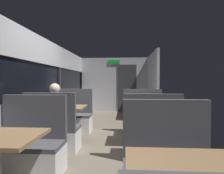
{
  "coord_description": "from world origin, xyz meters",
  "views": [
    {
      "loc": [
        0.43,
        -3.95,
        1.31
      ],
      "look_at": [
        0.0,
        2.77,
        1.09
      ],
      "focal_mm": 30.42,
      "sensor_mm": 36.0,
      "label": 1
    }
  ],
  "objects_px": {
    "dining_table_mid_window": "(65,111)",
    "dining_table_rear_aisle": "(146,113)",
    "bench_near_window_facing_entry": "(30,150)",
    "seated_passenger": "(54,121)",
    "coffee_cup_primary": "(143,106)",
    "bench_rear_aisle_facing_end": "(151,138)",
    "bench_mid_window_facing_entry": "(73,118)",
    "bench_mid_window_facing_end": "(53,133)",
    "bench_rear_aisle_facing_entry": "(143,121)"
  },
  "relations": [
    {
      "from": "dining_table_mid_window",
      "to": "dining_table_rear_aisle",
      "type": "relative_size",
      "value": 1.0
    },
    {
      "from": "bench_near_window_facing_entry",
      "to": "dining_table_rear_aisle",
      "type": "xyz_separation_m",
      "value": [
        1.79,
        1.37,
        0.31
      ]
    },
    {
      "from": "seated_passenger",
      "to": "coffee_cup_primary",
      "type": "height_order",
      "value": "seated_passenger"
    },
    {
      "from": "dining_table_rear_aisle",
      "to": "bench_rear_aisle_facing_end",
      "type": "xyz_separation_m",
      "value": [
        0.0,
        -0.7,
        -0.31
      ]
    },
    {
      "from": "bench_rear_aisle_facing_end",
      "to": "dining_table_mid_window",
      "type": "bearing_deg",
      "value": 153.32
    },
    {
      "from": "dining_table_mid_window",
      "to": "bench_mid_window_facing_entry",
      "type": "xyz_separation_m",
      "value": [
        0.0,
        0.7,
        -0.31
      ]
    },
    {
      "from": "bench_near_window_facing_entry",
      "to": "dining_table_mid_window",
      "type": "distance_m",
      "value": 1.6
    },
    {
      "from": "bench_rear_aisle_facing_end",
      "to": "coffee_cup_primary",
      "type": "xyz_separation_m",
      "value": [
        -0.08,
        0.72,
        0.46
      ]
    },
    {
      "from": "bench_mid_window_facing_end",
      "to": "bench_rear_aisle_facing_entry",
      "type": "relative_size",
      "value": 1.0
    },
    {
      "from": "bench_rear_aisle_facing_entry",
      "to": "dining_table_rear_aisle",
      "type": "bearing_deg",
      "value": -90.0
    },
    {
      "from": "bench_mid_window_facing_entry",
      "to": "dining_table_mid_window",
      "type": "bearing_deg",
      "value": -90.0
    },
    {
      "from": "bench_mid_window_facing_end",
      "to": "bench_rear_aisle_facing_entry",
      "type": "distance_m",
      "value": 2.15
    },
    {
      "from": "bench_mid_window_facing_entry",
      "to": "dining_table_rear_aisle",
      "type": "relative_size",
      "value": 1.22
    },
    {
      "from": "bench_mid_window_facing_entry",
      "to": "seated_passenger",
      "type": "distance_m",
      "value": 1.34
    },
    {
      "from": "dining_table_mid_window",
      "to": "bench_mid_window_facing_end",
      "type": "height_order",
      "value": "bench_mid_window_facing_end"
    },
    {
      "from": "bench_mid_window_facing_end",
      "to": "bench_rear_aisle_facing_end",
      "type": "height_order",
      "value": "same"
    },
    {
      "from": "bench_mid_window_facing_end",
      "to": "bench_rear_aisle_facing_end",
      "type": "relative_size",
      "value": 1.0
    },
    {
      "from": "bench_near_window_facing_entry",
      "to": "coffee_cup_primary",
      "type": "xyz_separation_m",
      "value": [
        1.71,
        1.39,
        0.46
      ]
    },
    {
      "from": "dining_table_mid_window",
      "to": "seated_passenger",
      "type": "xyz_separation_m",
      "value": [
        0.0,
        -0.63,
        -0.1
      ]
    },
    {
      "from": "bench_mid_window_facing_end",
      "to": "coffee_cup_primary",
      "type": "relative_size",
      "value": 12.22
    },
    {
      "from": "bench_mid_window_facing_entry",
      "to": "bench_rear_aisle_facing_entry",
      "type": "xyz_separation_m",
      "value": [
        1.79,
        -0.2,
        0.0
      ]
    },
    {
      "from": "coffee_cup_primary",
      "to": "dining_table_rear_aisle",
      "type": "bearing_deg",
      "value": -14.07
    },
    {
      "from": "bench_rear_aisle_facing_end",
      "to": "bench_mid_window_facing_entry",
      "type": "bearing_deg",
      "value": 138.23
    },
    {
      "from": "bench_mid_window_facing_end",
      "to": "coffee_cup_primary",
      "type": "height_order",
      "value": "bench_mid_window_facing_end"
    },
    {
      "from": "bench_mid_window_facing_end",
      "to": "bench_rear_aisle_facing_entry",
      "type": "height_order",
      "value": "same"
    },
    {
      "from": "bench_mid_window_facing_entry",
      "to": "bench_mid_window_facing_end",
      "type": "bearing_deg",
      "value": -90.0
    },
    {
      "from": "bench_rear_aisle_facing_end",
      "to": "bench_rear_aisle_facing_entry",
      "type": "distance_m",
      "value": 1.4
    },
    {
      "from": "dining_table_mid_window",
      "to": "bench_rear_aisle_facing_entry",
      "type": "distance_m",
      "value": 1.88
    },
    {
      "from": "dining_table_rear_aisle",
      "to": "bench_rear_aisle_facing_end",
      "type": "height_order",
      "value": "bench_rear_aisle_facing_end"
    },
    {
      "from": "dining_table_mid_window",
      "to": "bench_rear_aisle_facing_end",
      "type": "height_order",
      "value": "bench_rear_aisle_facing_end"
    },
    {
      "from": "bench_mid_window_facing_entry",
      "to": "seated_passenger",
      "type": "xyz_separation_m",
      "value": [
        0.0,
        -1.33,
        0.21
      ]
    },
    {
      "from": "bench_mid_window_facing_end",
      "to": "coffee_cup_primary",
      "type": "xyz_separation_m",
      "value": [
        1.71,
        0.52,
        0.46
      ]
    },
    {
      "from": "bench_mid_window_facing_end",
      "to": "bench_rear_aisle_facing_end",
      "type": "bearing_deg",
      "value": -6.38
    },
    {
      "from": "bench_mid_window_facing_end",
      "to": "dining_table_rear_aisle",
      "type": "bearing_deg",
      "value": 15.59
    },
    {
      "from": "dining_table_mid_window",
      "to": "bench_rear_aisle_facing_entry",
      "type": "relative_size",
      "value": 0.82
    },
    {
      "from": "bench_near_window_facing_entry",
      "to": "coffee_cup_primary",
      "type": "bearing_deg",
      "value": 39.12
    },
    {
      "from": "dining_table_mid_window",
      "to": "dining_table_rear_aisle",
      "type": "xyz_separation_m",
      "value": [
        1.79,
        -0.2,
        0.0
      ]
    },
    {
      "from": "coffee_cup_primary",
      "to": "bench_mid_window_facing_entry",
      "type": "bearing_deg",
      "value": 152.79
    },
    {
      "from": "bench_near_window_facing_entry",
      "to": "bench_rear_aisle_facing_end",
      "type": "xyz_separation_m",
      "value": [
        1.79,
        0.67,
        0.0
      ]
    },
    {
      "from": "bench_mid_window_facing_entry",
      "to": "coffee_cup_primary",
      "type": "distance_m",
      "value": 1.98
    },
    {
      "from": "bench_near_window_facing_entry",
      "to": "bench_rear_aisle_facing_entry",
      "type": "xyz_separation_m",
      "value": [
        1.79,
        2.07,
        0.0
      ]
    },
    {
      "from": "bench_rear_aisle_facing_end",
      "to": "seated_passenger",
      "type": "distance_m",
      "value": 1.82
    },
    {
      "from": "bench_mid_window_facing_end",
      "to": "seated_passenger",
      "type": "distance_m",
      "value": 0.22
    },
    {
      "from": "dining_table_mid_window",
      "to": "bench_mid_window_facing_entry",
      "type": "bearing_deg",
      "value": 90.0
    },
    {
      "from": "bench_mid_window_facing_entry",
      "to": "bench_rear_aisle_facing_end",
      "type": "distance_m",
      "value": 2.4
    },
    {
      "from": "bench_mid_window_facing_entry",
      "to": "bench_rear_aisle_facing_end",
      "type": "relative_size",
      "value": 1.0
    },
    {
      "from": "bench_mid_window_facing_entry",
      "to": "coffee_cup_primary",
      "type": "bearing_deg",
      "value": -27.21
    },
    {
      "from": "bench_mid_window_facing_end",
      "to": "dining_table_mid_window",
      "type": "bearing_deg",
      "value": 90.0
    },
    {
      "from": "dining_table_mid_window",
      "to": "bench_rear_aisle_facing_entry",
      "type": "bearing_deg",
      "value": 15.59
    },
    {
      "from": "bench_rear_aisle_facing_entry",
      "to": "bench_mid_window_facing_end",
      "type": "bearing_deg",
      "value": -146.19
    }
  ]
}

